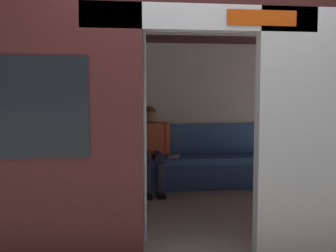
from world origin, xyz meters
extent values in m
cube|color=silver|center=(-0.94, 0.02, 1.04)|extent=(0.94, 0.12, 2.08)
cube|color=black|center=(-0.94, 0.03, 1.29)|extent=(0.52, 0.02, 0.55)
cube|color=black|center=(1.42, 0.09, 1.29)|extent=(1.10, 0.02, 0.76)
cube|color=silver|center=(0.00, 0.00, 1.98)|extent=(1.87, 0.16, 0.20)
cube|color=#BF3F0C|center=(-0.47, 0.09, 1.98)|extent=(0.56, 0.02, 0.12)
cube|color=#351515|center=(0.00, -1.37, 2.14)|extent=(6.40, 2.91, 0.12)
cube|color=gray|center=(0.00, -1.37, 0.00)|extent=(6.08, 2.75, 0.01)
cube|color=silver|center=(0.00, -2.75, 1.04)|extent=(6.08, 0.10, 2.08)
cube|color=#38609E|center=(0.00, -2.69, 0.68)|extent=(3.52, 0.06, 0.45)
cube|color=white|center=(0.00, -1.37, 2.05)|extent=(4.48, 0.16, 0.03)
cube|color=#38609E|center=(0.00, -2.47, 0.41)|extent=(3.03, 0.44, 0.09)
cube|color=navy|center=(0.00, -2.27, 0.18)|extent=(3.03, 0.04, 0.36)
cube|color=#CC5933|center=(0.18, -2.45, 0.70)|extent=(0.39, 0.23, 0.50)
sphere|color=#8C664C|center=(0.18, -2.45, 1.05)|extent=(0.21, 0.21, 0.21)
sphere|color=brown|center=(0.18, -2.46, 1.08)|extent=(0.19, 0.19, 0.19)
cylinder|color=#CC5933|center=(-0.05, -2.43, 0.73)|extent=(0.08, 0.08, 0.44)
cylinder|color=#CC5933|center=(0.41, -2.41, 0.73)|extent=(0.08, 0.08, 0.44)
cylinder|color=#38334C|center=(0.08, -2.25, 0.50)|extent=(0.15, 0.40, 0.14)
cylinder|color=#38334C|center=(0.26, -2.25, 0.50)|extent=(0.15, 0.40, 0.14)
cylinder|color=#38334C|center=(0.08, -2.05, 0.25)|extent=(0.10, 0.10, 0.41)
cylinder|color=#38334C|center=(0.26, -2.05, 0.25)|extent=(0.10, 0.10, 0.41)
cube|color=black|center=(0.08, -2.00, 0.03)|extent=(0.11, 0.22, 0.06)
cube|color=black|center=(0.26, -2.00, 0.03)|extent=(0.11, 0.22, 0.06)
cube|color=#262D4C|center=(0.54, -2.50, 0.54)|extent=(0.26, 0.14, 0.17)
cube|color=#1A2035|center=(0.54, -2.42, 0.53)|extent=(0.02, 0.01, 0.14)
cube|color=silver|center=(-0.17, -2.49, 0.47)|extent=(0.20, 0.25, 0.03)
cylinder|color=silver|center=(0.41, -0.50, 1.03)|extent=(0.04, 0.04, 2.06)
camera|label=1|loc=(0.71, 3.23, 1.43)|focal=43.99mm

